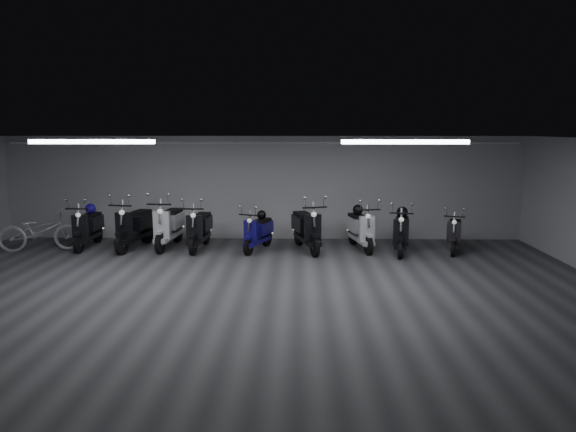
{
  "coord_description": "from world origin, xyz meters",
  "views": [
    {
      "loc": [
        0.99,
        -9.01,
        2.97
      ],
      "look_at": [
        0.75,
        2.5,
        1.05
      ],
      "focal_mm": 32.4,
      "sensor_mm": 36.0,
      "label": 1
    }
  ],
  "objects_px": {
    "scooter_5": "(307,222)",
    "bicycle": "(40,226)",
    "scooter_3": "(199,222)",
    "scooter_7": "(402,226)",
    "scooter_0": "(87,222)",
    "helmet_1": "(358,210)",
    "helmet_0": "(262,215)",
    "scooter_1": "(134,220)",
    "scooter_4": "(258,227)",
    "scooter_2": "(169,219)",
    "helmet_3": "(91,209)",
    "scooter_9": "(455,228)",
    "helmet_2": "(402,212)",
    "scooter_6": "(361,223)"
  },
  "relations": [
    {
      "from": "scooter_2",
      "to": "helmet_1",
      "type": "bearing_deg",
      "value": 6.38
    },
    {
      "from": "helmet_1",
      "to": "helmet_2",
      "type": "relative_size",
      "value": 0.92
    },
    {
      "from": "scooter_0",
      "to": "scooter_9",
      "type": "height_order",
      "value": "scooter_0"
    },
    {
      "from": "scooter_1",
      "to": "scooter_5",
      "type": "height_order",
      "value": "scooter_1"
    },
    {
      "from": "scooter_9",
      "to": "helmet_3",
      "type": "relative_size",
      "value": 6.07
    },
    {
      "from": "scooter_3",
      "to": "scooter_7",
      "type": "relative_size",
      "value": 1.04
    },
    {
      "from": "scooter_6",
      "to": "scooter_7",
      "type": "relative_size",
      "value": 1.02
    },
    {
      "from": "scooter_0",
      "to": "scooter_4",
      "type": "bearing_deg",
      "value": -3.43
    },
    {
      "from": "scooter_6",
      "to": "bicycle",
      "type": "distance_m",
      "value": 7.92
    },
    {
      "from": "scooter_1",
      "to": "helmet_1",
      "type": "relative_size",
      "value": 7.58
    },
    {
      "from": "scooter_4",
      "to": "scooter_7",
      "type": "bearing_deg",
      "value": 17.39
    },
    {
      "from": "scooter_7",
      "to": "helmet_1",
      "type": "bearing_deg",
      "value": 161.32
    },
    {
      "from": "scooter_0",
      "to": "scooter_6",
      "type": "height_order",
      "value": "scooter_6"
    },
    {
      "from": "scooter_5",
      "to": "helmet_0",
      "type": "xyz_separation_m",
      "value": [
        -1.12,
        0.19,
        0.14
      ]
    },
    {
      "from": "helmet_0",
      "to": "scooter_7",
      "type": "bearing_deg",
      "value": -6.6
    },
    {
      "from": "helmet_1",
      "to": "helmet_3",
      "type": "xyz_separation_m",
      "value": [
        -6.83,
        0.07,
        -0.01
      ]
    },
    {
      "from": "scooter_3",
      "to": "bicycle",
      "type": "xyz_separation_m",
      "value": [
        -3.9,
        -0.25,
        -0.07
      ]
    },
    {
      "from": "scooter_2",
      "to": "helmet_3",
      "type": "xyz_separation_m",
      "value": [
        -2.05,
        0.2,
        0.22
      ]
    },
    {
      "from": "helmet_0",
      "to": "helmet_1",
      "type": "distance_m",
      "value": 2.43
    },
    {
      "from": "scooter_1",
      "to": "scooter_4",
      "type": "bearing_deg",
      "value": 7.43
    },
    {
      "from": "bicycle",
      "to": "helmet_1",
      "type": "bearing_deg",
      "value": -99.41
    },
    {
      "from": "bicycle",
      "to": "helmet_1",
      "type": "relative_size",
      "value": 7.3
    },
    {
      "from": "scooter_1",
      "to": "scooter_4",
      "type": "distance_m",
      "value": 3.12
    },
    {
      "from": "scooter_0",
      "to": "scooter_2",
      "type": "xyz_separation_m",
      "value": [
        2.05,
        0.06,
        0.07
      ]
    },
    {
      "from": "scooter_3",
      "to": "scooter_9",
      "type": "distance_m",
      "value": 6.29
    },
    {
      "from": "scooter_1",
      "to": "scooter_4",
      "type": "relative_size",
      "value": 1.22
    },
    {
      "from": "scooter_9",
      "to": "helmet_0",
      "type": "height_order",
      "value": "scooter_9"
    },
    {
      "from": "scooter_5",
      "to": "helmet_1",
      "type": "relative_size",
      "value": 7.47
    },
    {
      "from": "helmet_1",
      "to": "helmet_3",
      "type": "bearing_deg",
      "value": 179.44
    },
    {
      "from": "scooter_3",
      "to": "scooter_7",
      "type": "distance_m",
      "value": 4.97
    },
    {
      "from": "scooter_0",
      "to": "bicycle",
      "type": "xyz_separation_m",
      "value": [
        -1.03,
        -0.38,
        -0.06
      ]
    },
    {
      "from": "scooter_2",
      "to": "helmet_3",
      "type": "height_order",
      "value": "scooter_2"
    },
    {
      "from": "scooter_9",
      "to": "helmet_1",
      "type": "xyz_separation_m",
      "value": [
        -2.32,
        0.45,
        0.38
      ]
    },
    {
      "from": "scooter_6",
      "to": "scooter_7",
      "type": "height_order",
      "value": "scooter_6"
    },
    {
      "from": "helmet_3",
      "to": "helmet_2",
      "type": "bearing_deg",
      "value": -3.09
    },
    {
      "from": "scooter_2",
      "to": "scooter_4",
      "type": "distance_m",
      "value": 2.3
    },
    {
      "from": "scooter_2",
      "to": "helmet_0",
      "type": "height_order",
      "value": "scooter_2"
    },
    {
      "from": "scooter_5",
      "to": "bicycle",
      "type": "relative_size",
      "value": 1.02
    },
    {
      "from": "scooter_2",
      "to": "scooter_9",
      "type": "relative_size",
      "value": 1.25
    },
    {
      "from": "helmet_3",
      "to": "scooter_2",
      "type": "bearing_deg",
      "value": -5.44
    },
    {
      "from": "scooter_1",
      "to": "scooter_9",
      "type": "distance_m",
      "value": 7.93
    },
    {
      "from": "scooter_0",
      "to": "scooter_1",
      "type": "height_order",
      "value": "scooter_1"
    },
    {
      "from": "scooter_1",
      "to": "helmet_0",
      "type": "relative_size",
      "value": 8.63
    },
    {
      "from": "scooter_2",
      "to": "scooter_6",
      "type": "relative_size",
      "value": 1.1
    },
    {
      "from": "scooter_7",
      "to": "scooter_1",
      "type": "bearing_deg",
      "value": -170.33
    },
    {
      "from": "scooter_0",
      "to": "helmet_3",
      "type": "distance_m",
      "value": 0.39
    },
    {
      "from": "helmet_2",
      "to": "bicycle",
      "type": "bearing_deg",
      "value": -178.68
    },
    {
      "from": "scooter_5",
      "to": "helmet_2",
      "type": "height_order",
      "value": "scooter_5"
    },
    {
      "from": "scooter_0",
      "to": "helmet_1",
      "type": "height_order",
      "value": "scooter_0"
    },
    {
      "from": "scooter_5",
      "to": "helmet_0",
      "type": "relative_size",
      "value": 8.51
    }
  ]
}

